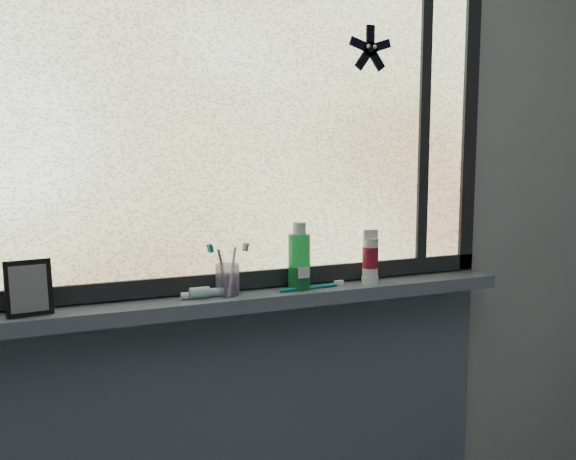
# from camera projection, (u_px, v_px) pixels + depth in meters

# --- Properties ---
(wall_back) EXTENTS (3.00, 0.01, 2.50)m
(wall_back) POSITION_uv_depth(u_px,v_px,m) (241.00, 210.00, 1.85)
(wall_back) COLOR #9EA3A8
(wall_back) RESTS_ON ground
(windowsill) EXTENTS (1.62, 0.14, 0.04)m
(windowsill) POSITION_uv_depth(u_px,v_px,m) (250.00, 300.00, 1.81)
(windowsill) COLOR slate
(windowsill) RESTS_ON wall_back
(window_pane) EXTENTS (1.50, 0.01, 1.00)m
(window_pane) POSITION_uv_depth(u_px,v_px,m) (242.00, 111.00, 1.79)
(window_pane) COLOR silver
(window_pane) RESTS_ON wall_back
(frame_bottom) EXTENTS (1.60, 0.03, 0.05)m
(frame_bottom) POSITION_uv_depth(u_px,v_px,m) (244.00, 280.00, 1.85)
(frame_bottom) COLOR black
(frame_bottom) RESTS_ON windowsill
(frame_right) EXTENTS (0.05, 0.03, 1.10)m
(frame_right) POSITION_uv_depth(u_px,v_px,m) (468.00, 116.00, 2.09)
(frame_right) COLOR black
(frame_right) RESTS_ON wall_back
(frame_mullion) EXTENTS (0.03, 0.03, 1.00)m
(frame_mullion) POSITION_uv_depth(u_px,v_px,m) (423.00, 115.00, 2.02)
(frame_mullion) COLOR black
(frame_mullion) RESTS_ON wall_back
(starfish_sticker) EXTENTS (0.15, 0.02, 0.15)m
(starfish_sticker) POSITION_uv_depth(u_px,v_px,m) (370.00, 49.00, 1.91)
(starfish_sticker) COLOR black
(starfish_sticker) RESTS_ON window_pane
(vanity_mirror) EXTENTS (0.12, 0.07, 0.14)m
(vanity_mirror) POSITION_uv_depth(u_px,v_px,m) (29.00, 288.00, 1.57)
(vanity_mirror) COLOR black
(vanity_mirror) RESTS_ON windowsill
(toothpaste_tube) EXTENTS (0.18, 0.05, 0.03)m
(toothpaste_tube) POSITION_uv_depth(u_px,v_px,m) (206.00, 292.00, 1.76)
(toothpaste_tube) COLOR white
(toothpaste_tube) RESTS_ON windowsill
(toothbrush_cup) EXTENTS (0.08, 0.08, 0.09)m
(toothbrush_cup) POSITION_uv_depth(u_px,v_px,m) (227.00, 280.00, 1.78)
(toothbrush_cup) COLOR #B2A1D5
(toothbrush_cup) RESTS_ON windowsill
(toothbrush_lying) EXTENTS (0.23, 0.03, 0.02)m
(toothbrush_lying) POSITION_uv_depth(u_px,v_px,m) (309.00, 287.00, 1.86)
(toothbrush_lying) COLOR #0D7979
(toothbrush_lying) RESTS_ON windowsill
(mouthwash_bottle) EXTENTS (0.08, 0.08, 0.16)m
(mouthwash_bottle) POSITION_uv_depth(u_px,v_px,m) (299.00, 256.00, 1.85)
(mouthwash_bottle) COLOR #1B8C41
(mouthwash_bottle) RESTS_ON windowsill
(cream_tube) EXTENTS (0.05, 0.05, 0.12)m
(cream_tube) POSITION_uv_depth(u_px,v_px,m) (370.00, 255.00, 1.93)
(cream_tube) COLOR silver
(cream_tube) RESTS_ON windowsill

